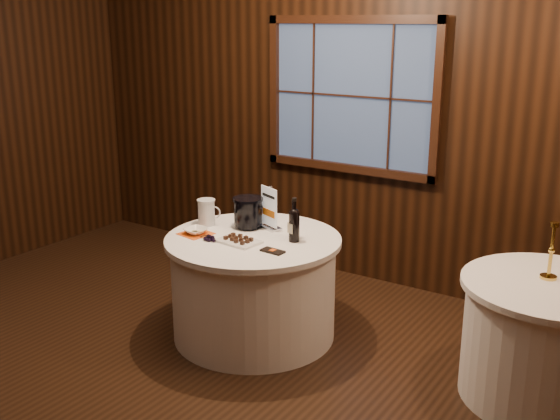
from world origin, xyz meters
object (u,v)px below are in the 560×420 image
Objects in this scene: grape_bunch at (211,238)px; brass_candlestick at (551,258)px; sign_stand at (270,214)px; chocolate_plate at (239,240)px; glass_pitcher at (207,212)px; main_table at (254,286)px; side_table at (546,341)px; chocolate_box at (273,251)px; cracker_bowl at (196,231)px; port_bottle_right at (294,223)px; ice_bucket at (248,212)px; port_bottle_left at (293,222)px.

grape_bunch is 2.25m from brass_candlestick.
sign_stand reaches higher than chocolate_plate.
chocolate_plate is at bearing -41.84° from glass_pitcher.
side_table is (2.00, 0.30, 0.00)m from main_table.
glass_pitcher is (-0.47, 0.05, 0.48)m from main_table.
chocolate_box reaches higher than main_table.
brass_candlestick is at bearing 125.68° from side_table.
cracker_bowl is (-0.38, -0.02, 0.01)m from chocolate_plate.
glass_pitcher reaches higher than chocolate_box.
main_table is 0.51m from grape_bunch.
main_table is 0.59m from cracker_bowl.
glass_pitcher is at bearing 167.34° from chocolate_box.
port_bottle_right reaches higher than side_table.
sign_stand reaches higher than ice_bucket.
glass_pitcher reaches higher than main_table.
ice_bucket is at bearing -172.12° from port_bottle_right.
port_bottle_left reaches higher than cracker_bowl.
chocolate_box is 0.99× the size of cracker_bowl.
grape_bunch is (-0.50, -0.05, 0.01)m from chocolate_box.
port_bottle_left is (-1.75, -0.15, 0.50)m from side_table.
brass_candlestick is (1.97, 0.13, 0.02)m from sign_stand.
main_table and side_table have the same top height.
sign_stand is 1.04× the size of port_bottle_right.
sign_stand is at bearing 130.29° from chocolate_box.
port_bottle_right is (0.29, 0.09, 0.52)m from main_table.
glass_pitcher is at bearing -174.22° from side_table.
port_bottle_right is 1.95× the size of chocolate_box.
sign_stand is 1.06× the size of chocolate_plate.
port_bottle_left is at bearing 30.81° from main_table.
side_table is 2.23m from ice_bucket.
glass_pitcher reaches higher than chocolate_plate.
grape_bunch is at bearing -96.91° from ice_bucket.
sign_stand is 0.17m from ice_bucket.
main_table is at bearing -24.13° from glass_pitcher.
chocolate_plate is 0.38m from cracker_bowl.
main_table is at bearing 82.76° from chocolate_plate.
glass_pitcher is (-0.76, 0.23, 0.09)m from chocolate_box.
glass_pitcher is (-0.72, -0.10, -0.02)m from port_bottle_left.
ice_bucket is at bearing 83.09° from grape_bunch.
cracker_bowl is 2.41m from brass_candlestick.
grape_bunch is (-0.50, -0.32, -0.12)m from port_bottle_right.
glass_pitcher is at bearing -172.63° from brass_candlestick.
port_bottle_right is 0.30m from chocolate_box.
cracker_bowl is at bearing -156.78° from main_table.
side_table is 2.53m from glass_pitcher.
cracker_bowl is (-0.69, -0.26, -0.11)m from port_bottle_right.
chocolate_box is at bearing -31.35° from main_table.
sign_stand is 1.19× the size of port_bottle_left.
chocolate_box is at bearing -61.91° from port_bottle_left.
chocolate_plate is (-0.27, -0.30, -0.10)m from port_bottle_left.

